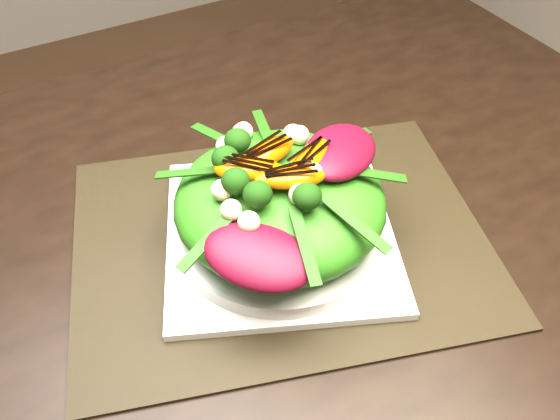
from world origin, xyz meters
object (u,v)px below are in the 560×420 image
placemat (280,238)px  plate_base (280,234)px  lettuce_mound (280,202)px  salad_bowl (280,225)px  orange_segment (249,160)px  dining_table (77,348)px

placemat → plate_base: (0.00, 0.00, 0.01)m
lettuce_mound → salad_bowl: bearing=0.0°
salad_bowl → orange_segment: bearing=132.4°
plate_base → salad_bowl: salad_bowl is taller
plate_base → lettuce_mound: bearing=0.0°
plate_base → orange_segment: bearing=132.4°
placemat → plate_base: 0.01m
salad_bowl → orange_segment: 0.09m
dining_table → salad_bowl: dining_table is taller
lettuce_mound → placemat: bearing=0.0°
salad_bowl → lettuce_mound: bearing=0.0°
placemat → plate_base: bearing=0.0°
dining_table → lettuce_mound: (0.23, 0.01, 0.08)m
placemat → orange_segment: 0.11m
plate_base → lettuce_mound: lettuce_mound is taller
salad_bowl → dining_table: bearing=-176.9°
lettuce_mound → orange_segment: 0.06m
plate_base → orange_segment: orange_segment is taller
dining_table → salad_bowl: size_ratio=6.98×
dining_table → placemat: 0.23m
dining_table → lettuce_mound: 0.24m
plate_base → lettuce_mound: (0.00, 0.00, 0.05)m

